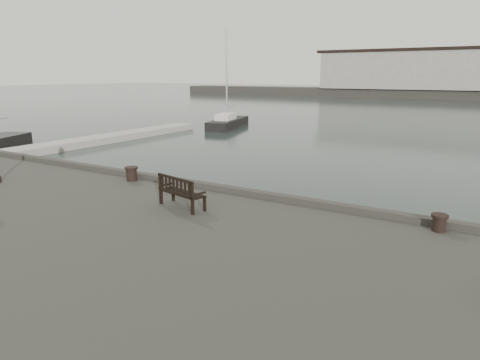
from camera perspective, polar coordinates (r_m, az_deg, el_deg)
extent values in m
plane|color=black|center=(13.51, 1.81, -8.34)|extent=(400.00, 400.00, 0.00)
cube|color=#B2AEA5|center=(33.79, -20.11, 4.76)|extent=(2.00, 24.00, 0.50)
cube|color=#383530|center=(103.19, 28.05, 10.00)|extent=(140.00, 8.00, 2.00)
cube|color=#B2AEA5|center=(103.89, 23.87, 13.22)|extent=(46.00, 9.00, 8.00)
cube|color=black|center=(104.02, 24.11, 15.58)|extent=(48.00, 9.50, 0.60)
cube|color=black|center=(11.75, -7.72, -1.72)|extent=(1.57, 0.84, 0.04)
cube|color=black|center=(11.57, -8.61, -0.86)|extent=(1.47, 0.40, 0.45)
cube|color=black|center=(11.81, -7.69, -2.68)|extent=(1.46, 0.75, 0.41)
cylinder|color=black|center=(15.14, -14.26, 0.82)|extent=(0.49, 0.49, 0.48)
cylinder|color=black|center=(10.99, 25.03, -5.19)|extent=(0.50, 0.50, 0.40)
cube|color=black|center=(43.17, -1.59, 7.21)|extent=(3.96, 8.05, 1.40)
cube|color=silver|center=(43.06, -1.60, 8.53)|extent=(2.01, 2.98, 0.60)
cylinder|color=#B2B5B7|center=(42.88, -1.63, 13.89)|extent=(0.16, 0.16, 8.65)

